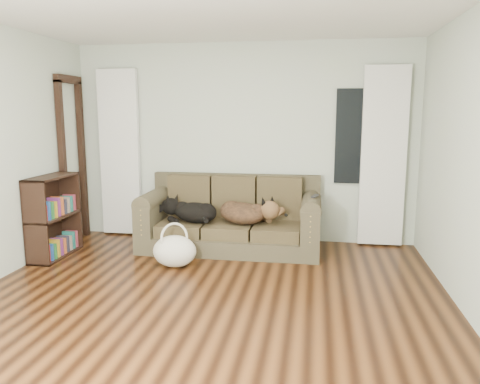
% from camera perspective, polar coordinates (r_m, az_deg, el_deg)
% --- Properties ---
extents(floor, '(5.00, 5.00, 0.00)m').
position_cam_1_polar(floor, '(4.15, -5.19, -14.71)').
color(floor, black).
rests_on(floor, ground).
extents(wall_back, '(4.50, 0.04, 2.60)m').
position_cam_1_polar(wall_back, '(6.24, 0.36, 5.98)').
color(wall_back, '#AEBEA4').
rests_on(wall_back, ground).
extents(curtain_left, '(0.55, 0.08, 2.25)m').
position_cam_1_polar(curtain_left, '(6.65, -14.42, 4.62)').
color(curtain_left, white).
rests_on(curtain_left, ground).
extents(curtain_right, '(0.55, 0.08, 2.25)m').
position_cam_1_polar(curtain_right, '(6.15, 17.07, 4.10)').
color(curtain_right, white).
rests_on(curtain_right, ground).
extents(window_pane, '(0.50, 0.03, 1.20)m').
position_cam_1_polar(window_pane, '(6.15, 13.88, 6.57)').
color(window_pane, black).
rests_on(window_pane, wall_back).
extents(door_casing, '(0.07, 0.60, 2.10)m').
position_cam_1_polar(door_casing, '(6.55, -19.70, 3.40)').
color(door_casing, black).
rests_on(door_casing, ground).
extents(sofa, '(2.22, 0.96, 0.91)m').
position_cam_1_polar(sofa, '(5.86, -1.16, -2.68)').
color(sofa, '#383726').
rests_on(sofa, floor).
extents(dog_black_lab, '(0.72, 0.65, 0.25)m').
position_cam_1_polar(dog_black_lab, '(5.88, -5.80, -2.39)').
color(dog_black_lab, black).
rests_on(dog_black_lab, sofa).
extents(dog_shepherd, '(0.79, 0.73, 0.29)m').
position_cam_1_polar(dog_shepherd, '(5.76, 0.66, -2.49)').
color(dog_shepherd, black).
rests_on(dog_shepherd, sofa).
extents(tv_remote, '(0.09, 0.17, 0.02)m').
position_cam_1_polar(tv_remote, '(5.60, 9.12, -0.47)').
color(tv_remote, black).
rests_on(tv_remote, sofa).
extents(tote_bag, '(0.60, 0.55, 0.36)m').
position_cam_1_polar(tote_bag, '(5.31, -7.96, -7.34)').
color(tote_bag, beige).
rests_on(tote_bag, floor).
extents(bookshelf, '(0.33, 0.79, 0.97)m').
position_cam_1_polar(bookshelf, '(5.97, -21.78, -2.67)').
color(bookshelf, black).
rests_on(bookshelf, floor).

